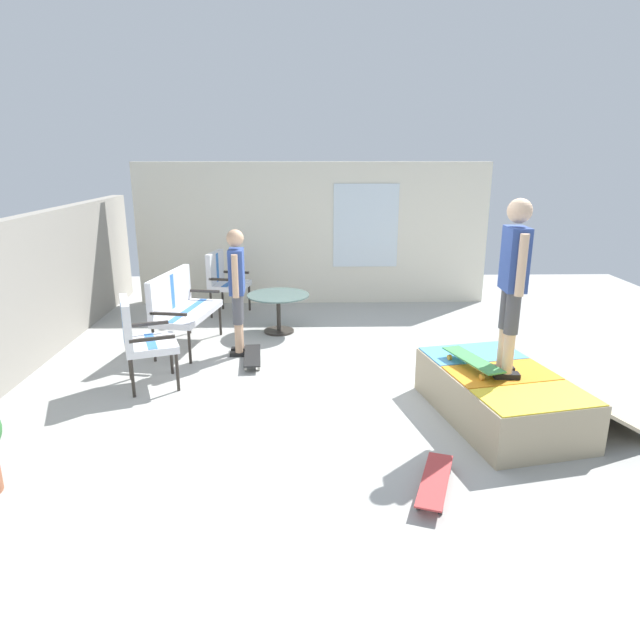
{
  "coord_description": "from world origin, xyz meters",
  "views": [
    {
      "loc": [
        -5.84,
        0.6,
        2.51
      ],
      "look_at": [
        0.26,
        0.46,
        0.7
      ],
      "focal_mm": 31.32,
      "sensor_mm": 36.0,
      "label": 1
    }
  ],
  "objects_px": {
    "skateboard_spare": "(435,481)",
    "skateboard_on_ramp": "(472,360)",
    "patio_chair_near_house": "(223,277)",
    "person_watching": "(237,284)",
    "patio_chair_by_wall": "(139,335)",
    "skateboard_by_bench": "(252,356)",
    "patio_table": "(278,305)",
    "patio_bench": "(179,303)",
    "skate_ramp": "(502,395)",
    "person_skater": "(513,276)"
  },
  "relations": [
    {
      "from": "skate_ramp",
      "to": "patio_table",
      "type": "xyz_separation_m",
      "value": [
        2.85,
        2.34,
        0.16
      ]
    },
    {
      "from": "patio_table",
      "to": "person_skater",
      "type": "height_order",
      "value": "person_skater"
    },
    {
      "from": "skate_ramp",
      "to": "patio_chair_by_wall",
      "type": "xyz_separation_m",
      "value": [
        0.87,
        3.77,
        0.37
      ]
    },
    {
      "from": "skateboard_spare",
      "to": "patio_chair_by_wall",
      "type": "bearing_deg",
      "value": 53.35
    },
    {
      "from": "patio_bench",
      "to": "person_skater",
      "type": "xyz_separation_m",
      "value": [
        -2.28,
        -3.59,
        0.84
      ]
    },
    {
      "from": "person_skater",
      "to": "patio_chair_near_house",
      "type": "bearing_deg",
      "value": 39.67
    },
    {
      "from": "person_skater",
      "to": "skateboard_on_ramp",
      "type": "distance_m",
      "value": 0.93
    },
    {
      "from": "skate_ramp",
      "to": "patio_chair_by_wall",
      "type": "distance_m",
      "value": 3.88
    },
    {
      "from": "patio_bench",
      "to": "person_watching",
      "type": "distance_m",
      "value": 0.92
    },
    {
      "from": "patio_chair_near_house",
      "to": "skateboard_by_bench",
      "type": "distance_m",
      "value": 2.41
    },
    {
      "from": "patio_table",
      "to": "skateboard_on_ramp",
      "type": "distance_m",
      "value": 3.42
    },
    {
      "from": "patio_bench",
      "to": "skateboard_by_bench",
      "type": "relative_size",
      "value": 1.63
    },
    {
      "from": "patio_chair_by_wall",
      "to": "skateboard_spare",
      "type": "height_order",
      "value": "patio_chair_by_wall"
    },
    {
      "from": "patio_chair_by_wall",
      "to": "person_skater",
      "type": "bearing_deg",
      "value": -103.98
    },
    {
      "from": "patio_chair_by_wall",
      "to": "skateboard_by_bench",
      "type": "relative_size",
      "value": 1.25
    },
    {
      "from": "skate_ramp",
      "to": "patio_table",
      "type": "bearing_deg",
      "value": 39.35
    },
    {
      "from": "patio_table",
      "to": "skateboard_spare",
      "type": "distance_m",
      "value": 4.33
    },
    {
      "from": "patio_chair_near_house",
      "to": "patio_chair_by_wall",
      "type": "xyz_separation_m",
      "value": [
        -2.98,
        0.49,
        0.0
      ]
    },
    {
      "from": "person_watching",
      "to": "patio_table",
      "type": "bearing_deg",
      "value": -27.02
    },
    {
      "from": "person_skater",
      "to": "skateboard_on_ramp",
      "type": "xyz_separation_m",
      "value": [
        0.16,
        0.26,
        -0.88
      ]
    },
    {
      "from": "patio_chair_near_house",
      "to": "patio_chair_by_wall",
      "type": "distance_m",
      "value": 3.02
    },
    {
      "from": "patio_chair_by_wall",
      "to": "skateboard_spare",
      "type": "relative_size",
      "value": 1.24
    },
    {
      "from": "patio_table",
      "to": "patio_chair_near_house",
      "type": "bearing_deg",
      "value": 43.05
    },
    {
      "from": "patio_chair_near_house",
      "to": "skateboard_spare",
      "type": "height_order",
      "value": "patio_chair_near_house"
    },
    {
      "from": "patio_chair_near_house",
      "to": "person_watching",
      "type": "height_order",
      "value": "person_watching"
    },
    {
      "from": "skate_ramp",
      "to": "person_skater",
      "type": "xyz_separation_m",
      "value": [
        -0.06,
        0.03,
        1.21
      ]
    },
    {
      "from": "patio_chair_by_wall",
      "to": "patio_table",
      "type": "xyz_separation_m",
      "value": [
        1.98,
        -1.43,
        -0.21
      ]
    },
    {
      "from": "patio_chair_by_wall",
      "to": "person_watching",
      "type": "distance_m",
      "value": 1.46
    },
    {
      "from": "patio_bench",
      "to": "skateboard_spare",
      "type": "relative_size",
      "value": 1.62
    },
    {
      "from": "person_skater",
      "to": "skateboard_on_ramp",
      "type": "height_order",
      "value": "person_skater"
    },
    {
      "from": "person_watching",
      "to": "patio_chair_by_wall",
      "type": "bearing_deg",
      "value": 137.74
    },
    {
      "from": "person_watching",
      "to": "skateboard_by_bench",
      "type": "xyz_separation_m",
      "value": [
        -0.33,
        -0.2,
        -0.86
      ]
    },
    {
      "from": "skate_ramp",
      "to": "skateboard_by_bench",
      "type": "height_order",
      "value": "skate_ramp"
    },
    {
      "from": "person_watching",
      "to": "patio_chair_near_house",
      "type": "bearing_deg",
      "value": 13.75
    },
    {
      "from": "patio_chair_by_wall",
      "to": "person_skater",
      "type": "xyz_separation_m",
      "value": [
        -0.93,
        -3.73,
        0.84
      ]
    },
    {
      "from": "person_watching",
      "to": "skateboard_on_ramp",
      "type": "xyz_separation_m",
      "value": [
        -1.82,
        -2.51,
        -0.37
      ]
    },
    {
      "from": "patio_chair_by_wall",
      "to": "patio_table",
      "type": "height_order",
      "value": "patio_chair_by_wall"
    },
    {
      "from": "patio_bench",
      "to": "patio_chair_near_house",
      "type": "distance_m",
      "value": 1.67
    },
    {
      "from": "patio_chair_near_house",
      "to": "skateboard_by_bench",
      "type": "bearing_deg",
      "value": -163.51
    },
    {
      "from": "patio_table",
      "to": "person_skater",
      "type": "xyz_separation_m",
      "value": [
        -2.91,
        -2.3,
        1.05
      ]
    },
    {
      "from": "person_watching",
      "to": "skateboard_on_ramp",
      "type": "bearing_deg",
      "value": -125.9
    },
    {
      "from": "skate_ramp",
      "to": "skateboard_on_ramp",
      "type": "xyz_separation_m",
      "value": [
        0.11,
        0.29,
        0.33
      ]
    },
    {
      "from": "skate_ramp",
      "to": "patio_table",
      "type": "height_order",
      "value": "patio_table"
    },
    {
      "from": "patio_chair_near_house",
      "to": "patio_table",
      "type": "height_order",
      "value": "patio_chair_near_house"
    },
    {
      "from": "patio_bench",
      "to": "skateboard_spare",
      "type": "height_order",
      "value": "patio_bench"
    },
    {
      "from": "skate_ramp",
      "to": "patio_bench",
      "type": "height_order",
      "value": "patio_bench"
    },
    {
      "from": "person_skater",
      "to": "skateboard_spare",
      "type": "height_order",
      "value": "person_skater"
    },
    {
      "from": "patio_table",
      "to": "skateboard_on_ramp",
      "type": "relative_size",
      "value": 1.09
    },
    {
      "from": "patio_chair_by_wall",
      "to": "skateboard_by_bench",
      "type": "bearing_deg",
      "value": -57.85
    },
    {
      "from": "skateboard_spare",
      "to": "skateboard_on_ramp",
      "type": "relative_size",
      "value": 1.0
    }
  ]
}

